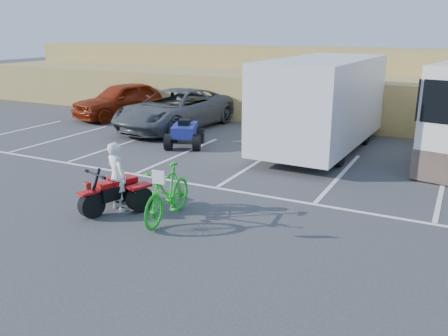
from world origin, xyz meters
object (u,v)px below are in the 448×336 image
at_px(quad_atv_blue, 185,146).
at_px(green_dirt_bike, 168,193).
at_px(rider, 117,176).
at_px(quad_atv_green, 270,141).
at_px(red_trike_atv, 113,211).
at_px(grey_pickup, 175,109).
at_px(red_car, 123,100).
at_px(cargo_trailer, 322,102).

bearing_deg(quad_atv_blue, green_dirt_bike, -84.73).
relative_size(rider, quad_atv_green, 1.10).
xyz_separation_m(red_trike_atv, quad_atv_blue, (-1.81, 6.14, 0.00)).
bearing_deg(grey_pickup, red_car, 167.29).
height_order(red_car, quad_atv_blue, red_car).
distance_m(grey_pickup, quad_atv_blue, 3.33).
height_order(green_dirt_bike, quad_atv_blue, green_dirt_bike).
height_order(red_trike_atv, red_car, red_car).
distance_m(red_trike_atv, cargo_trailer, 8.45).
bearing_deg(grey_pickup, red_trike_atv, -61.36).
distance_m(red_trike_atv, quad_atv_green, 8.32).
bearing_deg(cargo_trailer, rider, -106.56).
xyz_separation_m(rider, cargo_trailer, (2.63, 7.69, 0.89)).
distance_m(cargo_trailer, quad_atv_blue, 5.09).
bearing_deg(green_dirt_bike, cargo_trailer, 74.75).
bearing_deg(cargo_trailer, quad_atv_green, 169.69).
xyz_separation_m(grey_pickup, quad_atv_green, (4.45, -0.35, -0.82)).
distance_m(quad_atv_blue, quad_atv_green, 3.25).
relative_size(green_dirt_bike, quad_atv_blue, 1.23).
bearing_deg(quad_atv_green, cargo_trailer, -3.49).
xyz_separation_m(green_dirt_bike, grey_pickup, (-5.25, 8.48, 0.20)).
xyz_separation_m(red_trike_atv, cargo_trailer, (2.68, 7.84, 1.70)).
distance_m(cargo_trailer, quad_atv_green, 2.71).
xyz_separation_m(red_car, quad_atv_green, (8.11, -1.51, -0.83)).
relative_size(rider, red_car, 0.34).
height_order(grey_pickup, quad_atv_green, grey_pickup).
distance_m(rider, quad_atv_blue, 6.33).
xyz_separation_m(red_trike_atv, rider, (0.05, 0.14, 0.81)).
bearing_deg(rider, quad_atv_green, -76.13).
xyz_separation_m(green_dirt_bike, red_car, (-8.91, 9.63, 0.21)).
bearing_deg(green_dirt_bike, red_trike_atv, -179.05).
bearing_deg(cargo_trailer, red_car, 171.37).
xyz_separation_m(rider, quad_atv_blue, (-1.85, 6.00, -0.81)).
bearing_deg(quad_atv_green, grey_pickup, -175.41).
bearing_deg(grey_pickup, cargo_trailer, -2.38).
distance_m(green_dirt_bike, red_car, 13.13).
distance_m(red_trike_atv, red_car, 12.37).
relative_size(green_dirt_bike, quad_atv_green, 1.39).
relative_size(rider, cargo_trailer, 0.24).
xyz_separation_m(red_trike_atv, red_car, (-7.49, 9.80, 0.83)).
bearing_deg(red_trike_atv, quad_atv_green, 103.62).
bearing_deg(quad_atv_blue, red_trike_atv, -96.74).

